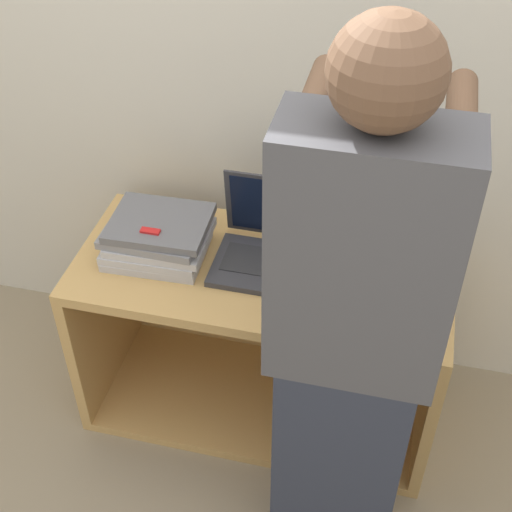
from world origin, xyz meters
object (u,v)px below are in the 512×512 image
at_px(laptop_stack_left, 158,237).
at_px(person, 352,348).
at_px(laptop_open, 266,246).
at_px(laptop_stack_right, 371,269).

xyz_separation_m(laptop_stack_left, person, (0.66, -0.44, 0.12)).
xyz_separation_m(laptop_open, person, (0.32, -0.48, 0.13)).
bearing_deg(laptop_stack_left, laptop_open, 8.27).
xyz_separation_m(laptop_open, laptop_stack_left, (-0.34, -0.05, 0.01)).
distance_m(laptop_stack_left, person, 0.80).
relative_size(laptop_open, laptop_stack_right, 0.94).
distance_m(laptop_open, laptop_stack_left, 0.34).
distance_m(laptop_stack_left, laptop_stack_right, 0.67).
xyz_separation_m(laptop_open, laptop_stack_right, (0.33, -0.05, 0.01)).
bearing_deg(laptop_stack_right, person, -91.45).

